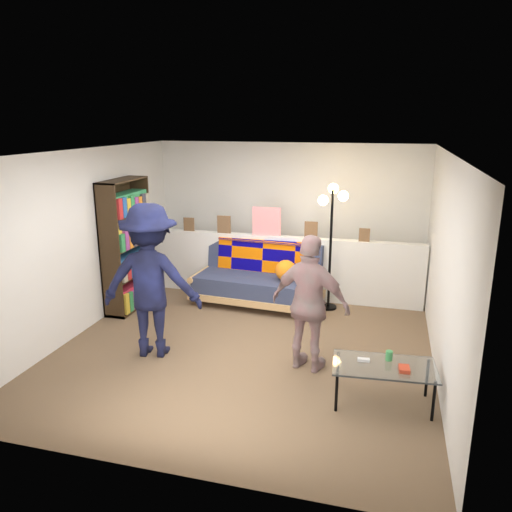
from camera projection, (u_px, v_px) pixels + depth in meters
The scene contains 10 objects.
ground at pixel (248, 343), 6.37m from camera, with size 5.00×5.00×0.00m, color brown.
room_shell at pixel (257, 208), 6.36m from camera, with size 4.60×5.05×2.45m.
half_wall_ledge at pixel (279, 267), 7.91m from camera, with size 4.45×0.15×1.00m, color silver.
ledge_decor at pixel (265, 224), 7.77m from camera, with size 2.97×0.02×0.45m.
futon_sofa at pixel (260, 279), 7.67m from camera, with size 2.02×1.09×0.84m.
bookshelf at pixel (127, 249), 7.37m from camera, with size 0.32×0.97×1.94m.
coffee_table at pixel (385, 368), 4.92m from camera, with size 1.04×0.63×0.52m.
floor_lamp at pixel (332, 222), 7.23m from camera, with size 0.43×0.35×1.87m.
person_left at pixel (151, 281), 5.88m from camera, with size 1.19×0.68×1.84m, color black.
person_right at pixel (310, 304), 5.53m from camera, with size 0.92×0.38×1.57m, color #C78185.
Camera 1 is at (1.61, -5.62, 2.77)m, focal length 35.00 mm.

